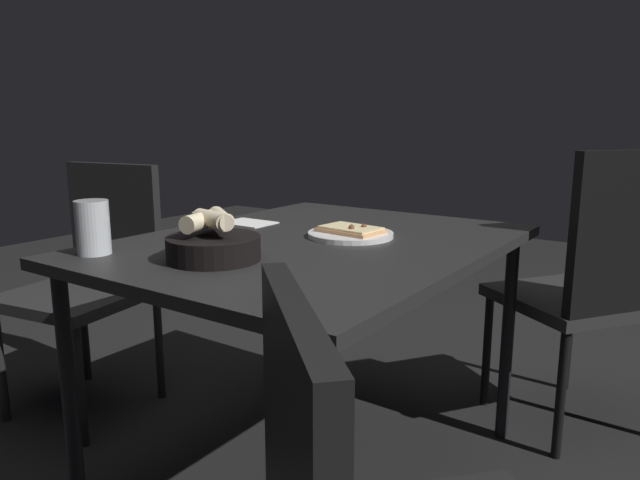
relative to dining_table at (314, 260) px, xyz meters
name	(u,v)px	position (x,y,z in m)	size (l,w,h in m)	color
ground	(314,471)	(0.00, 0.00, -0.66)	(8.00, 8.00, 0.00)	black
dining_table	(314,260)	(0.00, 0.00, 0.00)	(0.92, 1.18, 0.72)	black
pizza_plate	(351,233)	(-0.06, -0.09, 0.07)	(0.24, 0.24, 0.04)	white
bread_basket	(213,243)	(0.06, 0.33, 0.10)	(0.23, 0.23, 0.12)	black
beer_glass	(93,230)	(0.35, 0.46, 0.12)	(0.08, 0.08, 0.14)	silver
pepper_shaker	(201,227)	(0.27, 0.17, 0.09)	(0.05, 0.05, 0.08)	#BFB299
napkin	(248,223)	(0.32, -0.09, 0.06)	(0.16, 0.12, 0.00)	white
chair_near	(594,278)	(-0.61, -0.71, -0.12)	(0.61, 0.61, 0.96)	#262626
chair_far	(94,269)	(0.94, 0.07, -0.15)	(0.51, 0.51, 0.89)	#242424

